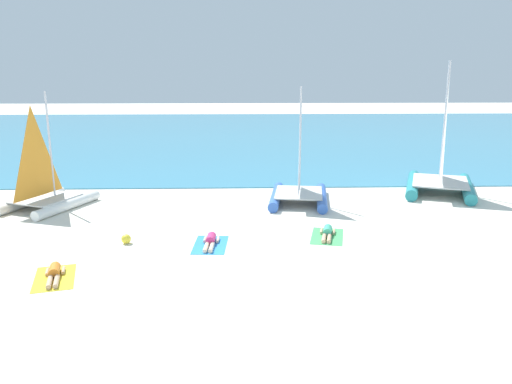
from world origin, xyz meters
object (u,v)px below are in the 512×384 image
Objects in this scene: sailboat_white at (46,192)px; towel_left at (55,278)px; towel_right at (327,236)px; sunbather_right at (327,232)px; towel_middle at (210,245)px; beach_ball at (126,239)px; sunbather_left at (54,273)px; sunbather_middle at (211,241)px; sailboat_blue at (299,186)px; sailboat_teal at (441,174)px.

sailboat_white is 8.10m from towel_left.
towel_right is 0.14m from sunbather_right.
beach_ball is (-2.88, 0.24, 0.16)m from towel_middle.
sunbather_left is 5.04m from towel_middle.
sunbather_right is at bearing 77.94° from towel_right.
beach_ball is at bearing 179.80° from sunbather_middle.
towel_right is at bearing 22.28° from towel_left.
sailboat_blue reaches higher than sunbather_left.
towel_left and towel_middle have the same top height.
sunbather_left is 0.82× the size of towel_middle.
towel_left is (2.90, -7.53, -0.72)m from sailboat_white.
sailboat_white is 14.85× the size of beach_ball.
towel_right is (4.10, 0.77, 0.00)m from towel_middle.
sailboat_white reaches higher than sunbather_left.
sailboat_blue is at bearing 38.86° from beach_ball.
sunbather_middle is at bearing -3.40° from beach_ball.
sunbather_right is (0.01, 0.07, 0.13)m from towel_right.
sunbather_middle is at bearing 17.06° from sunbather_left.
sunbather_right is (0.52, -4.62, -0.62)m from sailboat_blue.
sunbather_left is 0.82× the size of towel_right.
towel_left is 5.10m from sunbather_middle.
sailboat_teal is 3.95× the size of sunbather_right.
sunbather_left is at bearing -148.88° from towel_middle.
towel_left is 1.21× the size of sunbather_middle.
towel_left and towel_right have the same top height.
sailboat_blue is 11.32m from sunbather_left.
towel_middle is at bearing -169.34° from towel_right.
sailboat_blue reaches higher than towel_middle.
sunbather_left is 0.99× the size of sunbather_right.
towel_left is 1.22× the size of sunbather_left.
sailboat_blue reaches higher than beach_ball.
towel_middle is at bearing -90.00° from sunbather_middle.
sailboat_white is at bearing 133.10° from beach_ball.
beach_ball is (-13.41, -6.84, -0.75)m from sailboat_teal.
towel_right is at bearing -90.00° from sunbather_right.
sailboat_teal reaches higher than sunbather_middle.
towel_left is 9.08m from towel_right.
beach_ball is at bearing -175.62° from towel_right.
sailboat_blue is 2.66× the size of towel_left.
sunbather_left is at bearing 104.69° from towel_left.
towel_right is (4.10, 0.71, -0.13)m from sunbather_middle.
sunbather_left is 9.07m from towel_right.
sunbather_right is 4.74× the size of beach_ball.
sailboat_teal is at bearing 56.28° from sunbather_right.
beach_ball is at bearing 48.50° from sunbather_left.
beach_ball is (-2.88, 0.17, 0.03)m from sunbather_middle.
sailboat_white reaches higher than towel_middle.
towel_left is at bearing -126.43° from sailboat_blue.
beach_ball is (-6.98, -0.53, 0.16)m from towel_right.
sailboat_white is at bearing 111.07° from towel_left.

